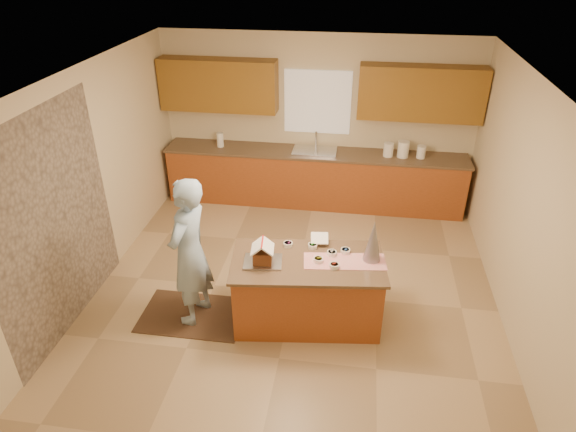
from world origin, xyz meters
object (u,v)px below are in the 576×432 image
Objects in this scene: tinsel_tree at (373,241)px; boy at (190,253)px; island_base at (307,292)px; gingerbread_house at (263,254)px.

boy reaches higher than tinsel_tree.
tinsel_tree reaches higher than island_base.
tinsel_tree reaches higher than gingerbread_house.
boy is (-1.30, -0.14, 0.51)m from island_base.
gingerbread_house is (-0.49, -0.10, 0.55)m from island_base.
island_base is at bearing 107.76° from boy.
island_base is at bearing 11.96° from gingerbread_house.
boy is 6.39× the size of gingerbread_house.
island_base is 0.91× the size of boy.
tinsel_tree is 1.77× the size of gingerbread_house.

